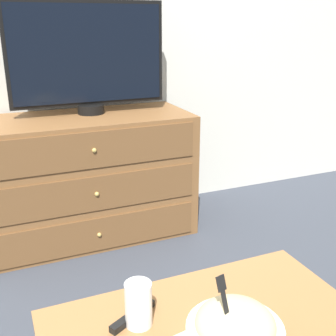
% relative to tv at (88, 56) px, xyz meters
% --- Properties ---
extents(ground_plane, '(12.00, 12.00, 0.00)m').
position_rel_tv_xyz_m(ground_plane, '(-0.22, 0.22, -1.02)').
color(ground_plane, '#383D47').
extents(wall_back, '(12.00, 0.05, 2.60)m').
position_rel_tv_xyz_m(wall_back, '(-0.22, 0.25, 0.28)').
color(wall_back, silver).
rests_on(wall_back, ground_plane).
extents(dresser, '(1.19, 0.53, 0.71)m').
position_rel_tv_xyz_m(dresser, '(-0.07, -0.07, -0.67)').
color(dresser, brown).
rests_on(dresser, ground_plane).
extents(tv, '(0.85, 0.15, 0.60)m').
position_rel_tv_xyz_m(tv, '(0.00, 0.00, 0.00)').
color(tv, black).
rests_on(tv, dresser).
extents(takeout_bowl, '(0.23, 0.23, 0.17)m').
position_rel_tv_xyz_m(takeout_bowl, '(-0.05, -1.64, -0.50)').
color(takeout_bowl, silver).
rests_on(takeout_bowl, coffee_table).
extents(drink_cup, '(0.07, 0.07, 0.12)m').
position_rel_tv_xyz_m(drink_cup, '(-0.24, -1.50, -0.48)').
color(drink_cup, beige).
rests_on(drink_cup, coffee_table).
extents(remote_control, '(0.14, 0.09, 0.02)m').
position_rel_tv_xyz_m(remote_control, '(-0.25, -1.48, -0.52)').
color(remote_control, black).
rests_on(remote_control, coffee_table).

